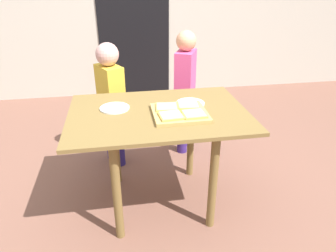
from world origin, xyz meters
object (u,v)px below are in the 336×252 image
(pizza_slice_near_right, at_px, (194,114))
(pizza_slice_far_right, at_px, (188,105))
(cutting_board, at_px, (180,113))
(plate_white_right, at_px, (190,103))
(dining_table, at_px, (159,127))
(pizza_slice_far_left, at_px, (167,107))
(child_right, at_px, (185,85))
(pizza_slice_near_left, at_px, (171,115))
(child_left, at_px, (111,98))
(plate_white_left, at_px, (115,108))

(pizza_slice_near_right, bearing_deg, pizza_slice_far_right, 91.25)
(cutting_board, distance_m, plate_white_right, 0.19)
(dining_table, bearing_deg, pizza_slice_far_left, 4.27)
(plate_white_right, distance_m, child_right, 0.64)
(cutting_board, relative_size, child_right, 0.30)
(pizza_slice_near_left, distance_m, child_left, 0.82)
(child_left, bearing_deg, plate_white_right, -43.83)
(cutting_board, relative_size, plate_white_left, 1.74)
(plate_white_left, relative_size, plate_white_right, 1.00)
(dining_table, relative_size, pizza_slice_far_left, 7.41)
(pizza_slice_far_right, relative_size, pizza_slice_far_left, 0.99)
(pizza_slice_far_left, xyz_separation_m, plate_white_left, (-0.32, 0.09, -0.02))
(pizza_slice_near_right, height_order, pizza_slice_far_right, same)
(pizza_slice_near_left, distance_m, plate_white_right, 0.28)
(cutting_board, relative_size, pizza_slice_far_left, 2.18)
(pizza_slice_near_right, relative_size, pizza_slice_far_right, 0.95)
(pizza_slice_near_right, distance_m, child_left, 0.89)
(pizza_slice_near_left, bearing_deg, plate_white_right, 52.49)
(child_left, height_order, child_right, child_right)
(cutting_board, bearing_deg, plate_white_right, 56.11)
(pizza_slice_near_right, distance_m, pizza_slice_far_left, 0.20)
(pizza_slice_far_right, relative_size, plate_white_left, 0.79)
(dining_table, relative_size, pizza_slice_near_right, 7.88)
(pizza_slice_far_left, height_order, pizza_slice_near_left, same)
(pizza_slice_near_right, bearing_deg, plate_white_left, 154.39)
(pizza_slice_near_right, distance_m, plate_white_right, 0.22)
(pizza_slice_far_right, xyz_separation_m, pizza_slice_near_left, (-0.14, -0.14, 0.00))
(pizza_slice_near_right, bearing_deg, pizza_slice_far_left, 136.51)
(cutting_board, relative_size, child_left, 0.32)
(cutting_board, bearing_deg, plate_white_left, 158.18)
(plate_white_left, distance_m, child_right, 0.87)
(pizza_slice_far_left, distance_m, plate_white_right, 0.19)
(pizza_slice_far_right, distance_m, pizza_slice_far_left, 0.14)
(cutting_board, xyz_separation_m, pizza_slice_near_left, (-0.07, -0.07, 0.02))
(cutting_board, height_order, pizza_slice_near_right, pizza_slice_near_right)
(pizza_slice_near_right, relative_size, plate_white_right, 0.75)
(pizza_slice_far_left, bearing_deg, plate_white_right, 26.16)
(pizza_slice_near_left, height_order, child_right, child_right)
(plate_white_right, bearing_deg, pizza_slice_far_right, -112.33)
(cutting_board, height_order, pizza_slice_near_left, pizza_slice_near_left)
(dining_table, xyz_separation_m, child_left, (-0.30, 0.59, -0.00))
(plate_white_left, bearing_deg, child_left, 93.59)
(pizza_slice_near_left, xyz_separation_m, child_right, (0.27, 0.84, -0.11))
(pizza_slice_far_right, xyz_separation_m, plate_white_right, (0.03, 0.08, -0.02))
(cutting_board, xyz_separation_m, pizza_slice_near_right, (0.07, -0.07, 0.02))
(pizza_slice_far_right, xyz_separation_m, child_right, (0.14, 0.70, -0.11))
(cutting_board, height_order, child_left, child_left)
(dining_table, height_order, pizza_slice_far_right, pizza_slice_far_right)
(pizza_slice_far_left, relative_size, child_right, 0.14)
(pizza_slice_far_right, relative_size, pizza_slice_near_left, 1.01)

